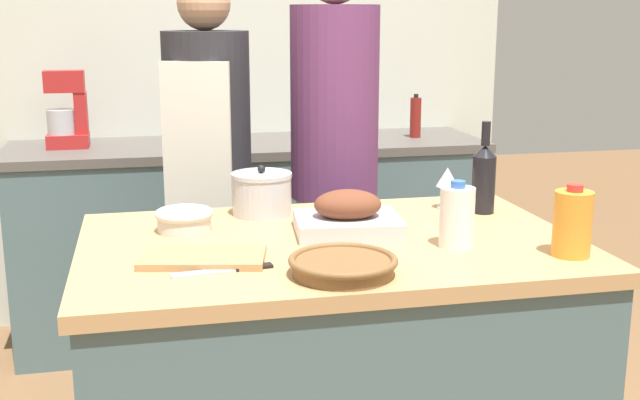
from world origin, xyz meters
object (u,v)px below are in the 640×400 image
(juice_jug, at_px, (572,223))
(condiment_bottle_tall, at_px, (415,117))
(milk_jug, at_px, (457,217))
(mixing_bowl, at_px, (184,219))
(person_cook_guest, at_px, (334,161))
(condiment_bottle_short, at_px, (176,121))
(roasting_pan, at_px, (348,216))
(stand_mixer, at_px, (67,116))
(person_cook_aproned, at_px, (209,178))
(cutting_board, at_px, (203,257))
(stock_pot, at_px, (262,194))
(wine_bottle_green, at_px, (484,177))
(wine_glass_left, at_px, (447,179))
(knife_chef, at_px, (226,270))
(wicker_basket, at_px, (343,265))

(juice_jug, relative_size, condiment_bottle_tall, 0.87)
(juice_jug, xyz_separation_m, milk_jug, (-0.25, 0.14, -0.00))
(mixing_bowl, relative_size, person_cook_guest, 0.09)
(condiment_bottle_short, bearing_deg, roasting_pan, -76.78)
(roasting_pan, bearing_deg, condiment_bottle_tall, 64.90)
(stand_mixer, xyz_separation_m, person_cook_aproned, (0.56, -0.76, -0.15))
(cutting_board, distance_m, mixing_bowl, 0.29)
(person_cook_aproned, relative_size, person_cook_guest, 0.94)
(mixing_bowl, xyz_separation_m, person_cook_aproned, (0.13, 0.76, -0.04))
(stock_pot, height_order, person_cook_guest, person_cook_guest)
(mixing_bowl, height_order, juice_jug, juice_jug)
(condiment_bottle_tall, bearing_deg, wine_bottle_green, -101.09)
(milk_jug, bearing_deg, stand_mixer, 121.26)
(condiment_bottle_tall, bearing_deg, stand_mixer, 178.28)
(stand_mixer, bearing_deg, mixing_bowl, -74.22)
(wine_glass_left, bearing_deg, wine_bottle_green, -40.29)
(juice_jug, bearing_deg, knife_chef, 176.16)
(stock_pot, xyz_separation_m, knife_chef, (-0.16, -0.52, -0.06))
(wicker_basket, distance_m, wine_glass_left, 0.74)
(stock_pot, bearing_deg, condiment_bottle_tall, 54.71)
(condiment_bottle_tall, bearing_deg, cutting_board, -123.17)
(wine_glass_left, bearing_deg, roasting_pan, -150.80)
(milk_jug, height_order, condiment_bottle_short, condiment_bottle_short)
(stand_mixer, xyz_separation_m, condiment_bottle_short, (0.48, 0.04, -0.04))
(wicker_basket, bearing_deg, wine_glass_left, 50.04)
(roasting_pan, xyz_separation_m, knife_chef, (-0.36, -0.27, -0.04))
(cutting_board, relative_size, juice_jug, 1.81)
(condiment_bottle_tall, distance_m, condiment_bottle_short, 1.14)
(condiment_bottle_short, bearing_deg, person_cook_guest, -58.27)
(roasting_pan, bearing_deg, person_cook_guest, 79.17)
(stock_pot, height_order, milk_jug, milk_jug)
(knife_chef, bearing_deg, cutting_board, 115.64)
(milk_jug, height_order, stand_mixer, stand_mixer)
(milk_jug, relative_size, condiment_bottle_tall, 0.84)
(roasting_pan, bearing_deg, knife_chef, -143.09)
(wicker_basket, xyz_separation_m, stock_pot, (-0.10, 0.61, 0.04))
(stock_pot, xyz_separation_m, milk_jug, (0.44, -0.45, 0.02))
(mixing_bowl, height_order, stand_mixer, stand_mixer)
(mixing_bowl, height_order, wine_bottle_green, wine_bottle_green)
(wicker_basket, xyz_separation_m, milk_jug, (0.34, 0.16, 0.06))
(mixing_bowl, height_order, condiment_bottle_short, condiment_bottle_short)
(wine_glass_left, xyz_separation_m, stand_mixer, (-1.24, 1.42, 0.05))
(wine_glass_left, height_order, condiment_bottle_short, condiment_bottle_short)
(condiment_bottle_tall, height_order, person_cook_guest, person_cook_guest)
(roasting_pan, distance_m, wine_bottle_green, 0.48)
(person_cook_aproned, bearing_deg, condiment_bottle_short, 115.93)
(mixing_bowl, bearing_deg, person_cook_aproned, 80.30)
(wicker_basket, xyz_separation_m, person_cook_aproned, (-0.21, 1.23, -0.03))
(person_cook_guest, bearing_deg, stock_pot, -102.43)
(person_cook_aproned, bearing_deg, person_cook_guest, 10.15)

